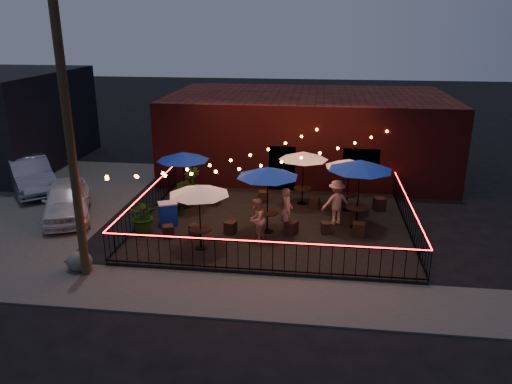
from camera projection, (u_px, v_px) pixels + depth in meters
ground at (268, 249)px, 17.29m from camera, size 110.00×110.00×0.00m
patio at (273, 225)px, 19.15m from camera, size 10.00×8.00×0.15m
sidewalk at (256, 296)px, 14.23m from camera, size 18.00×2.50×0.05m
parking_lot at (13, 196)px, 22.49m from camera, size 11.00×12.00×0.02m
brick_building at (307, 133)px, 25.91m from camera, size 14.00×8.00×4.00m
utility_pole at (71, 150)px, 14.21m from camera, size 0.26×0.26×8.00m
fence_front at (261, 257)px, 15.20m from camera, size 10.00×0.04×1.04m
fence_left at (147, 205)px, 19.56m from camera, size 0.04×8.00×1.04m
fence_right at (408, 217)px, 18.35m from camera, size 0.04×8.00×1.04m
festoon_lights at (246, 165)px, 18.20m from camera, size 10.02×8.72×1.32m
cafe_table_0 at (199, 191)px, 16.33m from camera, size 2.26×2.26×2.26m
cafe_table_1 at (183, 157)px, 20.09m from camera, size 2.79×2.79×2.36m
cafe_table_2 at (268, 173)px, 17.61m from camera, size 2.89×2.89×2.46m
cafe_table_3 at (304, 156)px, 20.51m from camera, size 2.21×2.21×2.26m
cafe_table_4 at (360, 166)px, 17.98m from camera, size 2.89×2.89×2.61m
cafe_table_5 at (349, 164)px, 19.81m from camera, size 2.47×2.47×2.15m
bistro_chair_0 at (168, 231)px, 17.78m from camera, size 0.50×0.50×0.44m
bistro_chair_1 at (195, 230)px, 17.96m from camera, size 0.43×0.43×0.40m
bistro_chair_2 at (188, 201)px, 20.80m from camera, size 0.38×0.38×0.45m
bistro_chair_3 at (215, 199)px, 20.96m from camera, size 0.49×0.49×0.47m
bistro_chair_4 at (230, 227)px, 18.12m from camera, size 0.47×0.47×0.45m
bistro_chair_5 at (291, 228)px, 18.08m from camera, size 0.54×0.54×0.48m
bistro_chair_6 at (263, 196)px, 21.32m from camera, size 0.46×0.46×0.47m
bistro_chair_7 at (314, 203)px, 20.60m from camera, size 0.42×0.42×0.44m
bistro_chair_8 at (326, 228)px, 18.15m from camera, size 0.40×0.40×0.41m
bistro_chair_9 at (359, 230)px, 17.86m from camera, size 0.45×0.45×0.51m
bistro_chair_10 at (341, 201)px, 20.69m from camera, size 0.55×0.55×0.50m
bistro_chair_11 at (379, 204)px, 20.39m from camera, size 0.54×0.54×0.52m
patron_a at (287, 210)px, 18.03m from camera, size 0.45×0.65×1.70m
patron_b at (257, 220)px, 17.36m from camera, size 0.80×0.91×1.56m
patron_c at (336, 202)px, 18.80m from camera, size 1.26×0.97×1.72m
potted_shrub_a at (144, 215)px, 18.11m from camera, size 1.38×1.27×1.29m
potted_shrub_b at (180, 197)px, 19.78m from camera, size 0.95×0.83×1.47m
potted_shrub_c at (191, 183)px, 21.57m from camera, size 1.01×1.01×1.37m
cooler at (168, 214)px, 18.78m from camera, size 0.83×0.74×0.91m
boulder at (79, 261)px, 15.64m from camera, size 0.86×0.73×0.67m
car_white at (67, 200)px, 19.88m from camera, size 3.35×4.63×1.46m
car_silver at (30, 175)px, 23.04m from camera, size 4.23×4.63×1.54m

